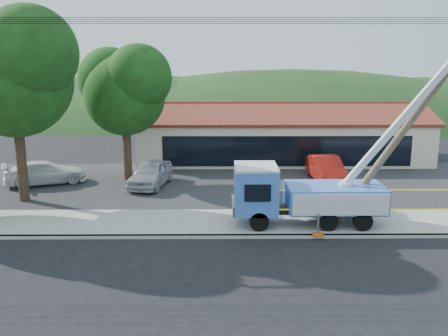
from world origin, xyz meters
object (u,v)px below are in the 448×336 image
at_px(utility_truck, 306,191).
at_px(car_silver, 151,187).
at_px(leaning_pole, 417,113).
at_px(car_white, 46,185).
at_px(car_red, 326,182).

bearing_deg(utility_truck, car_silver, 138.54).
relative_size(utility_truck, leaning_pole, 1.20).
xyz_separation_m(utility_truck, car_white, (-15.36, 8.13, -1.76)).
distance_m(car_silver, car_red, 11.40).
xyz_separation_m(utility_truck, leaning_pole, (5.17, 0.24, 3.75)).
distance_m(utility_truck, leaning_pole, 6.39).
height_order(utility_truck, car_red, utility_truck).
xyz_separation_m(car_silver, car_white, (-6.87, 0.62, 0.00)).
height_order(leaning_pole, car_silver, leaning_pole).
distance_m(leaning_pole, car_silver, 16.43).
relative_size(car_red, car_white, 0.97).
bearing_deg(car_red, utility_truck, -111.63).
bearing_deg(utility_truck, car_white, 152.12).
bearing_deg(leaning_pole, car_silver, 152.01).
bearing_deg(car_white, utility_truck, -141.35).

